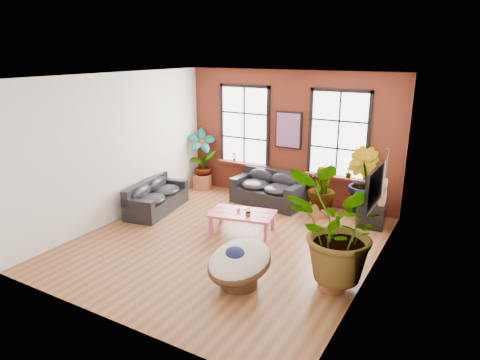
# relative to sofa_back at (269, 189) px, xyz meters

# --- Properties ---
(room) EXTENTS (6.04, 6.54, 3.54)m
(room) POSITION_rel_sofa_back_xyz_m (0.28, -2.53, 1.35)
(room) COLOR brown
(room) RESTS_ON ground
(sofa_back) EXTENTS (2.00, 1.12, 0.88)m
(sofa_back) POSITION_rel_sofa_back_xyz_m (0.00, 0.00, 0.00)
(sofa_back) COLOR black
(sofa_back) RESTS_ON ground
(sofa_left) EXTENTS (1.17, 2.08, 0.78)m
(sofa_left) POSITION_rel_sofa_back_xyz_m (-2.31, -1.93, -0.05)
(sofa_left) COLOR black
(sofa_left) RESTS_ON ground
(coffee_table) EXTENTS (1.59, 1.11, 0.56)m
(coffee_table) POSITION_rel_sofa_back_xyz_m (0.30, -2.00, 0.01)
(coffee_table) COLOR #CD4A60
(coffee_table) RESTS_ON ground
(papasan_chair) EXTENTS (1.51, 1.51, 0.86)m
(papasan_chair) POSITION_rel_sofa_back_xyz_m (1.41, -4.07, 0.04)
(papasan_chair) COLOR #482D1A
(papasan_chair) RESTS_ON ground
(poster) EXTENTS (0.74, 0.06, 0.98)m
(poster) POSITION_rel_sofa_back_xyz_m (0.28, 0.51, 1.55)
(poster) COLOR black
(poster) RESTS_ON room
(tv_wall_unit) EXTENTS (0.13, 1.86, 1.20)m
(tv_wall_unit) POSITION_rel_sofa_back_xyz_m (3.21, -2.08, 1.14)
(tv_wall_unit) COLOR black
(tv_wall_unit) RESTS_ON room
(media_box) EXTENTS (0.65, 0.55, 0.51)m
(media_box) POSITION_rel_sofa_back_xyz_m (2.77, -0.24, -0.14)
(media_box) COLOR black
(media_box) RESTS_ON ground
(pot_back_left) EXTENTS (0.60, 0.60, 0.41)m
(pot_back_left) POSITION_rel_sofa_back_xyz_m (-2.34, 0.21, -0.19)
(pot_back_left) COLOR #965131
(pot_back_left) RESTS_ON ground
(pot_back_right) EXTENTS (0.47, 0.47, 0.34)m
(pot_back_right) POSITION_rel_sofa_back_xyz_m (2.40, 0.12, -0.23)
(pot_back_right) COLOR #965131
(pot_back_right) RESTS_ON ground
(pot_right_wall) EXTENTS (0.61, 0.61, 0.36)m
(pot_right_wall) POSITION_rel_sofa_back_xyz_m (2.85, -3.33, -0.22)
(pot_right_wall) COLOR #965131
(pot_right_wall) RESTS_ON ground
(pot_mid) EXTENTS (0.59, 0.59, 0.37)m
(pot_mid) POSITION_rel_sofa_back_xyz_m (1.48, -0.16, -0.21)
(pot_mid) COLOR #965131
(pot_mid) RESTS_ON ground
(floor_plant_back_left) EXTENTS (1.04, 0.98, 1.64)m
(floor_plant_back_left) POSITION_rel_sofa_back_xyz_m (-2.34, 0.23, 0.57)
(floor_plant_back_left) COLOR #1E4813
(floor_plant_back_left) RESTS_ON ground
(floor_plant_back_right) EXTENTS (1.14, 1.12, 1.62)m
(floor_plant_back_right) POSITION_rel_sofa_back_xyz_m (2.40, 0.13, 0.56)
(floor_plant_back_right) COLOR #1E4813
(floor_plant_back_right) RESTS_ON ground
(floor_plant_right_wall) EXTENTS (2.22, 2.17, 1.86)m
(floor_plant_right_wall) POSITION_rel_sofa_back_xyz_m (2.87, -3.37, 0.69)
(floor_plant_right_wall) COLOR #1E4813
(floor_plant_right_wall) RESTS_ON ground
(floor_plant_mid) EXTENTS (0.90, 0.90, 1.22)m
(floor_plant_mid) POSITION_rel_sofa_back_xyz_m (1.50, -0.15, 0.35)
(floor_plant_mid) COLOR #1E4813
(floor_plant_mid) RESTS_ON ground
(table_plant) EXTENTS (0.24, 0.21, 0.23)m
(table_plant) POSITION_rel_sofa_back_xyz_m (0.53, -2.13, 0.18)
(table_plant) COLOR #1E4813
(table_plant) RESTS_ON coffee_table
(sill_plant_left) EXTENTS (0.17, 0.17, 0.27)m
(sill_plant_left) POSITION_rel_sofa_back_xyz_m (-1.37, 0.46, 0.64)
(sill_plant_left) COLOR #1E4813
(sill_plant_left) RESTS_ON room
(sill_plant_right) EXTENTS (0.19, 0.19, 0.27)m
(sill_plant_right) POSITION_rel_sofa_back_xyz_m (1.98, 0.46, 0.64)
(sill_plant_right) COLOR #1E4813
(sill_plant_right) RESTS_ON room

